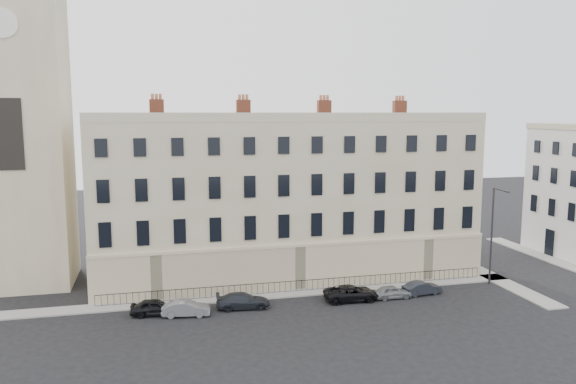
% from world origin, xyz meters
% --- Properties ---
extents(ground, '(160.00, 160.00, 0.00)m').
position_xyz_m(ground, '(0.00, 0.00, 0.00)').
color(ground, black).
rests_on(ground, ground).
extents(terrace, '(36.22, 12.22, 17.00)m').
position_xyz_m(terrace, '(-5.97, 11.97, 7.50)').
color(terrace, tan).
rests_on(terrace, ground).
extents(church_tower, '(8.00, 8.13, 44.00)m').
position_xyz_m(church_tower, '(-30.00, 14.00, 18.66)').
color(church_tower, tan).
rests_on(church_tower, ground).
extents(pavement_terrace, '(48.00, 2.00, 0.12)m').
position_xyz_m(pavement_terrace, '(-10.00, 5.00, 0.06)').
color(pavement_terrace, gray).
rests_on(pavement_terrace, ground).
extents(pavement_east_return, '(2.00, 24.00, 0.12)m').
position_xyz_m(pavement_east_return, '(13.00, 8.00, 0.06)').
color(pavement_east_return, gray).
rests_on(pavement_east_return, ground).
extents(pavement_adjacent, '(2.00, 20.00, 0.12)m').
position_xyz_m(pavement_adjacent, '(23.00, 10.00, 0.06)').
color(pavement_adjacent, gray).
rests_on(pavement_adjacent, ground).
extents(railings, '(35.00, 0.04, 0.96)m').
position_xyz_m(railings, '(-6.00, 5.40, 0.55)').
color(railings, black).
rests_on(railings, ground).
extents(car_a, '(3.96, 1.97, 1.30)m').
position_xyz_m(car_a, '(-18.71, 2.46, 0.65)').
color(car_a, black).
rests_on(car_a, ground).
extents(car_b, '(3.87, 1.77, 1.23)m').
position_xyz_m(car_b, '(-16.37, 1.72, 0.61)').
color(car_b, slate).
rests_on(car_b, ground).
extents(car_c, '(4.50, 2.12, 1.27)m').
position_xyz_m(car_c, '(-11.75, 2.40, 0.63)').
color(car_c, '#20232A').
rests_on(car_c, ground).
extents(car_d, '(4.76, 2.33, 1.30)m').
position_xyz_m(car_d, '(-2.53, 2.10, 0.65)').
color(car_d, black).
rests_on(car_d, ground).
extents(car_e, '(3.35, 1.41, 1.13)m').
position_xyz_m(car_e, '(1.07, 1.82, 0.57)').
color(car_e, gray).
rests_on(car_e, ground).
extents(car_f, '(3.67, 1.67, 1.17)m').
position_xyz_m(car_f, '(4.02, 2.13, 0.58)').
color(car_f, '#21242C').
rests_on(car_f, ground).
extents(streetlamp, '(0.48, 1.95, 9.06)m').
position_xyz_m(streetlamp, '(11.53, 3.28, 5.02)').
color(streetlamp, '#2B2A2F').
rests_on(streetlamp, ground).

